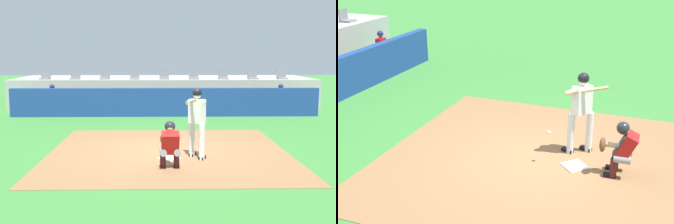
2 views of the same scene
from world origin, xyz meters
The scene contains 19 objects.
ground_plane centered at (0.00, 0.00, 0.00)m, with size 80.00×80.00×0.00m, color #387A33.
dirt_infield centered at (0.00, 0.00, 0.01)m, with size 6.40×6.40×0.01m, color olive.
home_plate centered at (0.00, -0.80, 0.02)m, with size 0.44×0.44×0.02m, color white.
batter_at_plate centered at (0.69, -0.73, 1.04)m, with size 0.52×0.91×1.80m.
catcher_crouched centered at (-0.01, -1.68, 0.61)m, with size 0.49×1.80×1.13m.
dugout_wall centered at (0.00, 6.50, 0.60)m, with size 13.00×0.30×1.20m, color navy.
dugout_bench centered at (0.00, 7.50, 0.23)m, with size 11.80×0.44×0.45m, color olive.
dugout_player_0 centered at (-4.98, 7.34, 0.67)m, with size 0.49×0.70×1.30m.
dugout_player_1 centered at (5.19, 7.34, 0.67)m, with size 0.49×0.70×1.30m.
stands_platform centered at (0.00, 10.90, 0.70)m, with size 15.00×4.40×1.40m, color #9E9E99.
stadium_seat_0 centered at (-5.78, 9.38, 1.53)m, with size 0.46×0.46×0.48m.
stadium_seat_1 centered at (-4.33, 9.38, 1.53)m, with size 0.46×0.46×0.48m.
stadium_seat_2 centered at (-2.89, 9.38, 1.53)m, with size 0.46×0.46×0.48m.
stadium_seat_3 centered at (-1.44, 9.38, 1.53)m, with size 0.46×0.46×0.48m.
stadium_seat_4 centered at (0.00, 9.38, 1.53)m, with size 0.46×0.46×0.48m.
stadium_seat_5 centered at (1.44, 9.38, 1.53)m, with size 0.46×0.46×0.48m.
stadium_seat_6 centered at (2.89, 9.38, 1.53)m, with size 0.46×0.46×0.48m.
stadium_seat_7 centered at (4.33, 9.38, 1.53)m, with size 0.46×0.46×0.48m.
stadium_seat_8 centered at (5.78, 9.38, 1.53)m, with size 0.46×0.46×0.48m.
Camera 1 is at (-0.25, -11.19, 2.67)m, focal length 45.02 mm.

